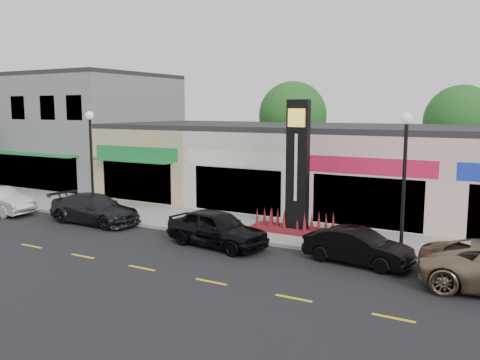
{
  "coord_description": "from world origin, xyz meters",
  "views": [
    {
      "loc": [
        11.91,
        -16.73,
        5.76
      ],
      "look_at": [
        0.14,
        4.0,
        2.39
      ],
      "focal_mm": 38.0,
      "sensor_mm": 36.0,
      "label": 1
    }
  ],
  "objects_px": {
    "lamp_west_near": "(91,152)",
    "lamp_east_near": "(404,171)",
    "car_black_sedan": "(217,228)",
    "car_dark_sedan": "(95,209)",
    "car_black_conv": "(358,247)",
    "pylon_sign": "(297,186)"
  },
  "relations": [
    {
      "from": "car_dark_sedan",
      "to": "lamp_east_near",
      "type": "bearing_deg",
      "value": -85.53
    },
    {
      "from": "lamp_west_near",
      "to": "car_black_sedan",
      "type": "distance_m",
      "value": 9.35
    },
    {
      "from": "lamp_east_near",
      "to": "car_black_conv",
      "type": "bearing_deg",
      "value": -139.97
    },
    {
      "from": "lamp_east_near",
      "to": "lamp_west_near",
      "type": "bearing_deg",
      "value": 180.0
    },
    {
      "from": "pylon_sign",
      "to": "car_black_conv",
      "type": "distance_m",
      "value": 4.9
    },
    {
      "from": "pylon_sign",
      "to": "car_black_conv",
      "type": "relative_size",
      "value": 1.49
    },
    {
      "from": "lamp_east_near",
      "to": "car_dark_sedan",
      "type": "bearing_deg",
      "value": -176.09
    },
    {
      "from": "lamp_west_near",
      "to": "lamp_east_near",
      "type": "bearing_deg",
      "value": 0.0
    },
    {
      "from": "car_dark_sedan",
      "to": "car_black_conv",
      "type": "height_order",
      "value": "car_dark_sedan"
    },
    {
      "from": "pylon_sign",
      "to": "car_dark_sedan",
      "type": "bearing_deg",
      "value": -164.62
    },
    {
      "from": "lamp_east_near",
      "to": "pylon_sign",
      "type": "bearing_deg",
      "value": 161.25
    },
    {
      "from": "lamp_east_near",
      "to": "car_black_sedan",
      "type": "distance_m",
      "value": 7.86
    },
    {
      "from": "lamp_west_near",
      "to": "lamp_east_near",
      "type": "height_order",
      "value": "same"
    },
    {
      "from": "car_black_conv",
      "to": "lamp_east_near",
      "type": "bearing_deg",
      "value": -42.81
    },
    {
      "from": "car_black_sedan",
      "to": "car_black_conv",
      "type": "relative_size",
      "value": 1.14
    },
    {
      "from": "lamp_west_near",
      "to": "pylon_sign",
      "type": "xyz_separation_m",
      "value": [
        11.0,
        1.7,
        -1.2
      ]
    },
    {
      "from": "car_dark_sedan",
      "to": "car_black_sedan",
      "type": "height_order",
      "value": "car_black_sedan"
    },
    {
      "from": "lamp_east_near",
      "to": "car_dark_sedan",
      "type": "distance_m",
      "value": 15.14
    },
    {
      "from": "lamp_east_near",
      "to": "car_black_sedan",
      "type": "height_order",
      "value": "lamp_east_near"
    },
    {
      "from": "car_dark_sedan",
      "to": "car_black_conv",
      "type": "xyz_separation_m",
      "value": [
        13.53,
        -0.1,
        -0.07
      ]
    },
    {
      "from": "car_black_sedan",
      "to": "pylon_sign",
      "type": "bearing_deg",
      "value": -25.1
    },
    {
      "from": "lamp_west_near",
      "to": "car_black_conv",
      "type": "bearing_deg",
      "value": -4.35
    }
  ]
}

